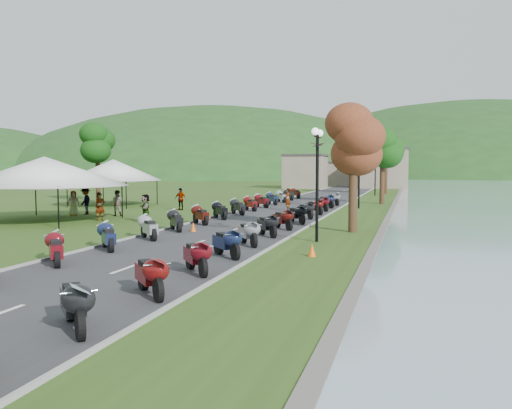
% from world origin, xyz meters
% --- Properties ---
extents(road, '(7.00, 120.00, 0.02)m').
position_xyz_m(road, '(0.00, 40.00, 0.01)').
color(road, '#353537').
rests_on(road, ground).
extents(hills_backdrop, '(360.00, 120.00, 76.00)m').
position_xyz_m(hills_backdrop, '(0.00, 200.00, 0.00)').
color(hills_backdrop, '#285621').
rests_on(hills_backdrop, ground).
extents(far_building, '(18.00, 16.00, 5.00)m').
position_xyz_m(far_building, '(-2.00, 85.00, 2.50)').
color(far_building, gray).
rests_on(far_building, ground).
extents(moto_row_left, '(2.60, 52.84, 1.10)m').
position_xyz_m(moto_row_left, '(-2.72, 25.09, 0.55)').
color(moto_row_left, '#331411').
rests_on(moto_row_left, ground).
extents(moto_row_right, '(2.60, 43.03, 1.10)m').
position_xyz_m(moto_row_right, '(2.45, 20.83, 0.55)').
color(moto_row_right, '#331411').
rests_on(moto_row_right, ground).
extents(vendor_tent_main, '(6.72, 6.72, 4.00)m').
position_xyz_m(vendor_tent_main, '(-12.69, 22.57, 2.00)').
color(vendor_tent_main, white).
rests_on(vendor_tent_main, ground).
extents(vendor_tent_side, '(5.45, 5.45, 4.00)m').
position_xyz_m(vendor_tent_side, '(-15.54, 35.35, 2.00)').
color(vendor_tent_side, white).
rests_on(vendor_tent_side, ground).
extents(tree_lakeside, '(2.58, 2.58, 7.17)m').
position_xyz_m(tree_lakeside, '(6.16, 22.06, 3.58)').
color(tree_lakeside, '#175012').
rests_on(tree_lakeside, ground).
extents(pedestrian_a, '(0.75, 0.79, 1.75)m').
position_xyz_m(pedestrian_a, '(-9.64, 23.78, 0.00)').
color(pedestrian_a, slate).
rests_on(pedestrian_a, ground).
extents(pedestrian_b, '(0.95, 0.68, 1.77)m').
position_xyz_m(pedestrian_b, '(-10.32, 26.96, 0.00)').
color(pedestrian_b, slate).
rests_on(pedestrian_b, ground).
extents(pedestrian_c, '(0.77, 1.32, 1.92)m').
position_xyz_m(pedestrian_c, '(-13.05, 27.37, 0.00)').
color(pedestrian_c, slate).
rests_on(pedestrian_c, ground).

